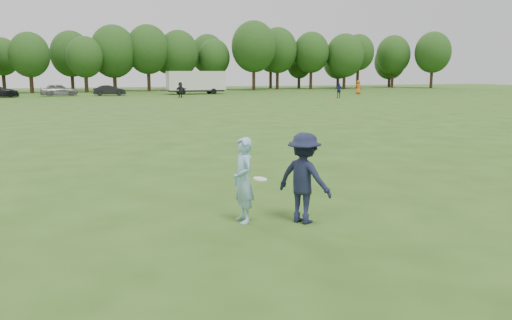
% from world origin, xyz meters
% --- Properties ---
extents(ground, '(200.00, 200.00, 0.00)m').
position_xyz_m(ground, '(0.00, 0.00, 0.00)').
color(ground, '#2B4B15').
rests_on(ground, ground).
extents(thrower, '(0.44, 0.64, 1.71)m').
position_xyz_m(thrower, '(-1.10, 0.34, 0.85)').
color(thrower, '#87BAD1').
rests_on(thrower, ground).
extents(defender, '(1.19, 1.34, 1.81)m').
position_xyz_m(defender, '(0.03, -0.10, 0.90)').
color(defender, '#191D37').
rests_on(defender, ground).
extents(player_far_b, '(1.04, 1.04, 1.77)m').
position_xyz_m(player_far_b, '(25.91, 43.81, 0.88)').
color(player_far_b, navy).
rests_on(player_far_b, ground).
extents(player_far_c, '(1.04, 0.78, 1.93)m').
position_xyz_m(player_far_c, '(34.18, 52.78, 0.97)').
color(player_far_c, '#CD6018').
rests_on(player_far_c, ground).
extents(player_far_d, '(1.75, 1.44, 1.87)m').
position_xyz_m(player_far_d, '(8.54, 51.64, 0.94)').
color(player_far_d, black).
rests_on(player_far_d, ground).
extents(car_e, '(4.73, 2.20, 1.57)m').
position_xyz_m(car_e, '(-5.37, 61.02, 0.78)').
color(car_e, gray).
rests_on(car_e, ground).
extents(car_f, '(4.21, 1.65, 1.36)m').
position_xyz_m(car_f, '(0.81, 59.78, 0.68)').
color(car_f, black).
rests_on(car_f, ground).
extents(field_cone, '(0.28, 0.28, 0.30)m').
position_xyz_m(field_cone, '(23.30, 40.87, 0.15)').
color(field_cone, '#F24C0C').
rests_on(field_cone, ground).
extents(disc_in_play, '(0.32, 0.32, 0.07)m').
position_xyz_m(disc_in_play, '(-0.84, 0.07, 0.91)').
color(disc_in_play, white).
rests_on(disc_in_play, ground).
extents(cargo_trailer, '(9.00, 2.75, 3.20)m').
position_xyz_m(cargo_trailer, '(12.61, 60.44, 1.78)').
color(cargo_trailer, silver).
rests_on(cargo_trailer, ground).
extents(treeline, '(130.35, 18.39, 11.74)m').
position_xyz_m(treeline, '(2.81, 76.90, 6.26)').
color(treeline, '#332114').
rests_on(treeline, ground).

